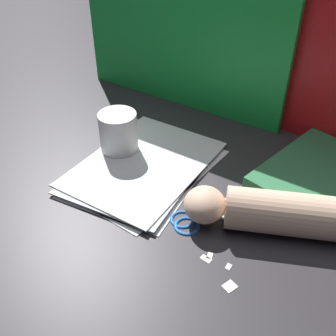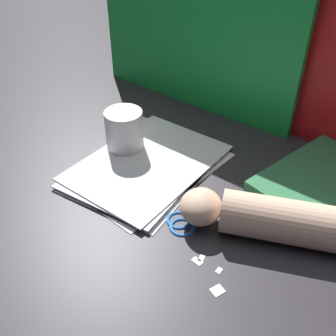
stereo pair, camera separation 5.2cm
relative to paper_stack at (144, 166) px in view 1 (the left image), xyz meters
name	(u,v)px [view 1 (the left image)]	position (x,y,z in m)	size (l,w,h in m)	color
ground_plane	(181,208)	(0.13, -0.07, -0.01)	(6.00, 6.00, 0.00)	#2D2B30
backdrop_panel_left	(180,25)	(-0.09, 0.31, 0.20)	(0.58, 0.04, 0.42)	green
paper_stack	(144,166)	(0.00, 0.00, 0.00)	(0.27, 0.35, 0.01)	white
book_closed	(311,172)	(0.32, 0.15, 0.01)	(0.21, 0.30, 0.03)	#2D7247
scissors	(201,216)	(0.18, -0.07, 0.00)	(0.16, 0.18, 0.01)	silver
hand_forearm	(272,212)	(0.29, -0.03, 0.03)	(0.31, 0.19, 0.08)	beige
paper_scrap_near	(206,259)	(0.23, -0.16, -0.01)	(0.02, 0.01, 0.00)	white
paper_scrap_mid	(210,255)	(0.23, -0.15, -0.01)	(0.01, 0.02, 0.00)	white
paper_scrap_far	(230,286)	(0.29, -0.18, -0.01)	(0.02, 0.03, 0.00)	white
paper_scrap_side	(229,266)	(0.27, -0.15, -0.01)	(0.01, 0.01, 0.00)	white
mug	(119,134)	(-0.08, 0.02, 0.04)	(0.08, 0.08, 0.10)	white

